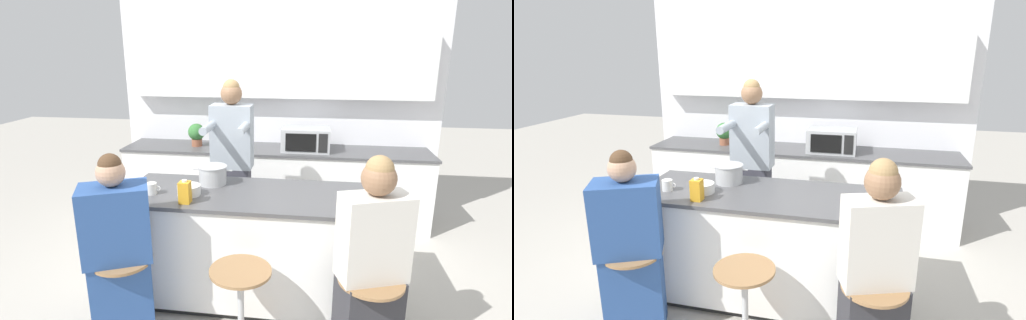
# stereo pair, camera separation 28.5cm
# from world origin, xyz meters

# --- Properties ---
(ground_plane) EXTENTS (16.00, 16.00, 0.00)m
(ground_plane) POSITION_xyz_m (0.00, 0.00, 0.00)
(ground_plane) COLOR #B2ADA3
(wall_back) EXTENTS (3.82, 0.22, 2.70)m
(wall_back) POSITION_xyz_m (0.00, 1.90, 1.54)
(wall_back) COLOR white
(wall_back) RESTS_ON ground_plane
(back_counter) EXTENTS (3.55, 0.62, 0.89)m
(back_counter) POSITION_xyz_m (0.00, 1.60, 0.44)
(back_counter) COLOR white
(back_counter) RESTS_ON ground_plane
(kitchen_island) EXTENTS (2.07, 0.77, 0.92)m
(kitchen_island) POSITION_xyz_m (0.00, 0.00, 0.47)
(kitchen_island) COLOR black
(kitchen_island) RESTS_ON ground_plane
(bar_stool_leftmost) EXTENTS (0.41, 0.41, 0.63)m
(bar_stool_leftmost) POSITION_xyz_m (-0.83, -0.62, 0.37)
(bar_stool_leftmost) COLOR #997047
(bar_stool_leftmost) RESTS_ON ground_plane
(bar_stool_center) EXTENTS (0.41, 0.41, 0.63)m
(bar_stool_center) POSITION_xyz_m (0.00, -0.64, 0.37)
(bar_stool_center) COLOR #997047
(bar_stool_center) RESTS_ON ground_plane
(bar_stool_rightmost) EXTENTS (0.41, 0.41, 0.63)m
(bar_stool_rightmost) POSITION_xyz_m (0.83, -0.64, 0.37)
(bar_stool_rightmost) COLOR #997047
(bar_stool_rightmost) RESTS_ON ground_plane
(person_cooking) EXTENTS (0.38, 0.55, 1.75)m
(person_cooking) POSITION_xyz_m (-0.30, 0.63, 0.88)
(person_cooking) COLOR #383842
(person_cooking) RESTS_ON ground_plane
(person_wrapped_blanket) EXTENTS (0.52, 0.44, 1.37)m
(person_wrapped_blanket) POSITION_xyz_m (-0.85, -0.61, 0.65)
(person_wrapped_blanket) COLOR #2D5193
(person_wrapped_blanket) RESTS_ON ground_plane
(person_seated_near) EXTENTS (0.47, 0.37, 1.43)m
(person_seated_near) POSITION_xyz_m (0.83, -0.61, 0.66)
(person_seated_near) COLOR #333338
(person_seated_near) RESTS_ON ground_plane
(cooking_pot) EXTENTS (0.33, 0.24, 0.16)m
(cooking_pot) POSITION_xyz_m (-0.38, 0.17, 1.00)
(cooking_pot) COLOR #B7BABC
(cooking_pot) RESTS_ON kitchen_island
(fruit_bowl) EXTENTS (0.18, 0.18, 0.08)m
(fruit_bowl) POSITION_xyz_m (-0.50, -0.10, 0.96)
(fruit_bowl) COLOR white
(fruit_bowl) RESTS_ON kitchen_island
(coffee_cup_near) EXTENTS (0.12, 0.08, 0.09)m
(coffee_cup_near) POSITION_xyz_m (-0.79, -0.13, 0.97)
(coffee_cup_near) COLOR white
(coffee_cup_near) RESTS_ON kitchen_island
(juice_carton) EXTENTS (0.08, 0.08, 0.18)m
(juice_carton) POSITION_xyz_m (-0.48, -0.27, 1.00)
(juice_carton) COLOR gold
(juice_carton) RESTS_ON kitchen_island
(microwave) EXTENTS (0.54, 0.36, 0.26)m
(microwave) POSITION_xyz_m (0.36, 1.56, 1.02)
(microwave) COLOR #B2B5B7
(microwave) RESTS_ON back_counter
(potted_plant) EXTENTS (0.20, 0.20, 0.27)m
(potted_plant) POSITION_xyz_m (-0.94, 1.60, 1.04)
(potted_plant) COLOR #93563D
(potted_plant) RESTS_ON back_counter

